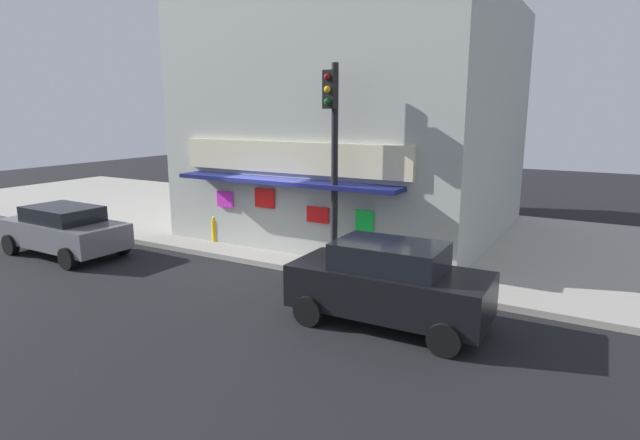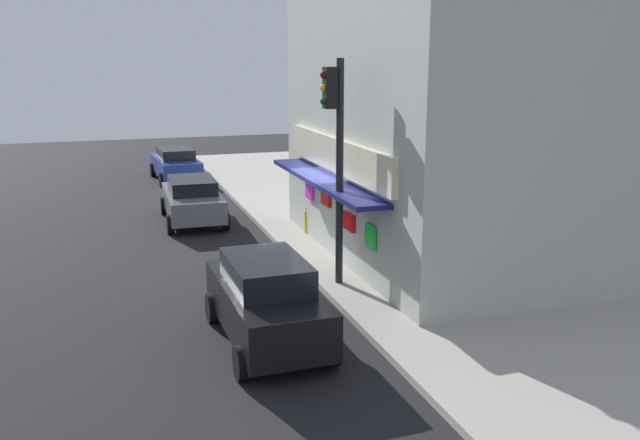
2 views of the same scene
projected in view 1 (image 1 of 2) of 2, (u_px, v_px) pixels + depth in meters
The scene contains 11 objects.
ground_plane at pixel (254, 266), 14.92m from camera, with size 62.21×62.21×0.00m, color black.
sidewalk at pixel (340, 227), 19.45m from camera, with size 41.47×10.73×0.16m, color #A39E93.
corner_building at pixel (361, 120), 18.74m from camera, with size 9.96×10.33×7.80m.
traffic_light at pixel (333, 141), 13.35m from camera, with size 0.32×0.58×5.43m.
fire_hydrant at pixel (215, 228), 17.02m from camera, with size 0.49×0.25×0.88m.
trash_can at pixel (409, 245), 14.93m from camera, with size 0.54×0.54×0.83m, color #2D2D2D.
pedestrian at pixel (362, 222), 15.41m from camera, with size 0.40×0.58×1.74m.
potted_plant_by_doorway at pixel (264, 223), 17.46m from camera, with size 0.59×0.59×0.93m.
potted_plant_by_window at pixel (307, 233), 16.19m from camera, with size 0.55×0.55×0.85m.
parked_car_black at pixel (389, 283), 10.63m from camera, with size 4.11×1.98×1.76m.
parked_car_grey at pixel (64, 230), 15.88m from camera, with size 4.26×2.10×1.53m.
Camera 1 is at (8.80, -11.46, 4.38)m, focal length 28.93 mm.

